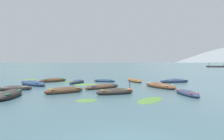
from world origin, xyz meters
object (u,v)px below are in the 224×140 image
object	(u,v)px
rowboat_13	(64,91)
mooring_buoy	(130,90)
ferry_0	(216,66)
rowboat_8	(160,86)
rowboat_4	(33,84)
rowboat_6	(10,95)
rowboat_0	(53,80)
rowboat_5	(115,92)
rowboat_1	(15,88)
rowboat_7	(77,82)
rowboat_10	(102,87)
rowboat_9	(187,93)
rowboat_3	(104,81)
rowboat_2	(134,81)
rowboat_12	(174,81)

from	to	relation	value
rowboat_13	mooring_buoy	size ratio (longest dim) A/B	3.62
ferry_0	rowboat_8	bearing A→B (deg)	-115.60
rowboat_4	rowboat_6	distance (m)	8.58
rowboat_0	rowboat_13	xyz separation A→B (m)	(4.29, -10.40, 0.01)
rowboat_0	rowboat_5	distance (m)	13.86
rowboat_5	rowboat_1	bearing A→B (deg)	167.89
rowboat_7	mooring_buoy	distance (m)	9.48
rowboat_1	ferry_0	world-z (taller)	ferry_0
rowboat_1	rowboat_10	size ratio (longest dim) A/B	0.84
rowboat_0	rowboat_1	world-z (taller)	rowboat_0
rowboat_1	mooring_buoy	size ratio (longest dim) A/B	3.38
rowboat_5	rowboat_9	world-z (taller)	rowboat_5
rowboat_10	mooring_buoy	bearing A→B (deg)	-37.27
rowboat_3	rowboat_9	size ratio (longest dim) A/B	0.84
rowboat_4	rowboat_8	distance (m)	14.04
ferry_0	mooring_buoy	size ratio (longest dim) A/B	10.28
rowboat_4	rowboat_10	xyz separation A→B (m)	(8.09, -2.34, -0.04)
rowboat_5	rowboat_2	bearing A→B (deg)	79.01
rowboat_0	ferry_0	distance (m)	102.21
rowboat_1	rowboat_6	xyz separation A→B (m)	(1.68, -4.12, 0.04)
rowboat_10	rowboat_12	world-z (taller)	rowboat_12
rowboat_2	rowboat_9	xyz separation A→B (m)	(3.53, -11.73, -0.01)
rowboat_2	rowboat_10	bearing A→B (deg)	-115.79
rowboat_2	rowboat_7	bearing A→B (deg)	-161.55
rowboat_2	rowboat_5	distance (m)	11.64
rowboat_1	rowboat_8	world-z (taller)	rowboat_8
rowboat_2	rowboat_7	xyz separation A→B (m)	(-7.24, -2.41, 0.01)
rowboat_0	rowboat_13	bearing A→B (deg)	-67.60
rowboat_8	rowboat_13	world-z (taller)	rowboat_13
rowboat_2	rowboat_3	size ratio (longest dim) A/B	1.37
rowboat_3	rowboat_4	xyz separation A→B (m)	(-7.72, -4.75, 0.06)
rowboat_7	rowboat_10	bearing A→B (deg)	-54.36
ferry_0	mooring_buoy	xyz separation A→B (m)	(-46.85, -93.95, -0.35)
rowboat_4	mooring_buoy	bearing A→B (deg)	-22.11
rowboat_6	rowboat_8	xyz separation A→B (m)	(12.21, 6.86, -0.02)
rowboat_2	rowboat_9	bearing A→B (deg)	-73.25
rowboat_2	mooring_buoy	xyz separation A→B (m)	(-0.94, -9.50, -0.07)
rowboat_4	rowboat_5	world-z (taller)	rowboat_4
rowboat_8	ferry_0	distance (m)	101.03
ferry_0	rowboat_0	bearing A→B (deg)	-123.72
rowboat_13	ferry_0	distance (m)	108.88
rowboat_8	rowboat_13	xyz separation A→B (m)	(-8.80, -4.30, 0.00)
rowboat_12	rowboat_13	world-z (taller)	rowboat_13
rowboat_6	rowboat_2	bearing A→B (deg)	53.66
rowboat_0	rowboat_6	size ratio (longest dim) A/B	0.84
rowboat_10	rowboat_13	size ratio (longest dim) A/B	1.11
rowboat_9	rowboat_13	size ratio (longest dim) A/B	1.06
rowboat_8	rowboat_10	xyz separation A→B (m)	(-5.87, -0.80, -0.03)
rowboat_7	mooring_buoy	world-z (taller)	mooring_buoy
ferry_0	rowboat_13	bearing A→B (deg)	-118.80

